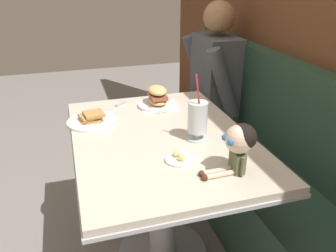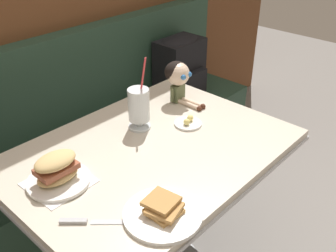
{
  "view_description": "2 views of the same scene",
  "coord_description": "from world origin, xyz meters",
  "px_view_note": "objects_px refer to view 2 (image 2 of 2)",
  "views": [
    {
      "loc": [
        1.39,
        -0.21,
        1.46
      ],
      "look_at": [
        0.09,
        0.19,
        0.83
      ],
      "focal_mm": 37.11,
      "sensor_mm": 36.0,
      "label": 1
    },
    {
      "loc": [
        -0.89,
        -0.73,
        1.6
      ],
      "look_at": [
        0.1,
        0.18,
        0.8
      ],
      "focal_mm": 41.49,
      "sensor_mm": 36.0,
      "label": 2
    }
  ],
  "objects_px": {
    "toast_plate": "(163,212)",
    "seated_doll": "(178,76)",
    "butter_knife": "(85,221)",
    "butter_saucer": "(188,123)",
    "milkshake_glass": "(139,107)",
    "sandwich_plate": "(57,172)",
    "backpack": "(180,66)"
  },
  "relations": [
    {
      "from": "seated_doll",
      "to": "backpack",
      "type": "height_order",
      "value": "seated_doll"
    },
    {
      "from": "butter_knife",
      "to": "backpack",
      "type": "height_order",
      "value": "backpack"
    },
    {
      "from": "toast_plate",
      "to": "butter_saucer",
      "type": "bearing_deg",
      "value": 32.13
    },
    {
      "from": "butter_saucer",
      "to": "sandwich_plate",
      "type": "bearing_deg",
      "value": 173.08
    },
    {
      "from": "butter_saucer",
      "to": "backpack",
      "type": "xyz_separation_m",
      "value": [
        0.63,
        0.59,
        -0.09
      ]
    },
    {
      "from": "toast_plate",
      "to": "butter_saucer",
      "type": "distance_m",
      "value": 0.57
    },
    {
      "from": "sandwich_plate",
      "to": "milkshake_glass",
      "type": "bearing_deg",
      "value": 8.1
    },
    {
      "from": "toast_plate",
      "to": "seated_doll",
      "type": "distance_m",
      "value": 0.8
    },
    {
      "from": "sandwich_plate",
      "to": "toast_plate",
      "type": "bearing_deg",
      "value": -71.32
    },
    {
      "from": "butter_saucer",
      "to": "seated_doll",
      "type": "bearing_deg",
      "value": 52.55
    },
    {
      "from": "milkshake_glass",
      "to": "sandwich_plate",
      "type": "bearing_deg",
      "value": -171.9
    },
    {
      "from": "milkshake_glass",
      "to": "backpack",
      "type": "xyz_separation_m",
      "value": [
        0.79,
        0.46,
        -0.18
      ]
    },
    {
      "from": "milkshake_glass",
      "to": "backpack",
      "type": "relative_size",
      "value": 0.78
    },
    {
      "from": "toast_plate",
      "to": "backpack",
      "type": "bearing_deg",
      "value": 38.79
    },
    {
      "from": "sandwich_plate",
      "to": "backpack",
      "type": "xyz_separation_m",
      "value": [
        1.24,
        0.52,
        -0.13
      ]
    },
    {
      "from": "sandwich_plate",
      "to": "butter_saucer",
      "type": "xyz_separation_m",
      "value": [
        0.61,
        -0.07,
        -0.04
      ]
    },
    {
      "from": "butter_knife",
      "to": "seated_doll",
      "type": "distance_m",
      "value": 0.88
    },
    {
      "from": "toast_plate",
      "to": "butter_knife",
      "type": "relative_size",
      "value": 1.35
    },
    {
      "from": "sandwich_plate",
      "to": "seated_doll",
      "type": "distance_m",
      "value": 0.76
    },
    {
      "from": "seated_doll",
      "to": "milkshake_glass",
      "type": "bearing_deg",
      "value": -171.1
    },
    {
      "from": "toast_plate",
      "to": "milkshake_glass",
      "type": "distance_m",
      "value": 0.55
    },
    {
      "from": "toast_plate",
      "to": "butter_saucer",
      "type": "relative_size",
      "value": 2.08
    },
    {
      "from": "toast_plate",
      "to": "seated_doll",
      "type": "bearing_deg",
      "value": 38.03
    },
    {
      "from": "milkshake_glass",
      "to": "seated_doll",
      "type": "height_order",
      "value": "milkshake_glass"
    },
    {
      "from": "toast_plate",
      "to": "seated_doll",
      "type": "relative_size",
      "value": 1.14
    },
    {
      "from": "toast_plate",
      "to": "milkshake_glass",
      "type": "height_order",
      "value": "milkshake_glass"
    },
    {
      "from": "toast_plate",
      "to": "backpack",
      "type": "xyz_separation_m",
      "value": [
        1.12,
        0.9,
        -0.1
      ]
    },
    {
      "from": "sandwich_plate",
      "to": "backpack",
      "type": "distance_m",
      "value": 1.35
    },
    {
      "from": "toast_plate",
      "to": "milkshake_glass",
      "type": "bearing_deg",
      "value": 53.79
    },
    {
      "from": "backpack",
      "to": "seated_doll",
      "type": "bearing_deg",
      "value": -140.26
    },
    {
      "from": "butter_knife",
      "to": "backpack",
      "type": "bearing_deg",
      "value": 29.7
    },
    {
      "from": "milkshake_glass",
      "to": "backpack",
      "type": "bearing_deg",
      "value": 29.94
    }
  ]
}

